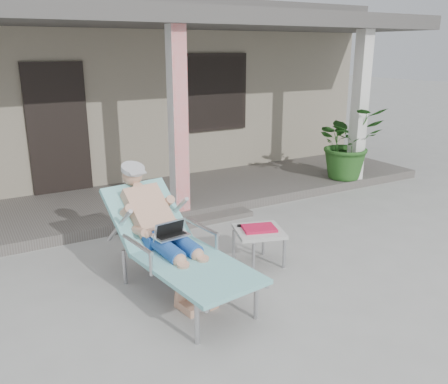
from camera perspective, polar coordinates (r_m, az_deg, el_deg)
ground at (r=5.41m, az=4.50°, el=-10.05°), size 60.00×60.00×0.00m
house at (r=10.84m, az=-15.35°, el=12.20°), size 10.40×5.40×3.30m
porch_deck at (r=7.86m, az=-7.84°, el=-0.83°), size 10.00×2.00×0.15m
porch_overhang at (r=7.44m, az=-8.55°, el=19.36°), size 10.00×2.30×2.85m
porch_step at (r=6.87m, az=-4.18°, el=-3.68°), size 2.00×0.30×0.07m
lounger at (r=4.86m, az=-6.83°, el=-2.82°), size 1.03×2.11×1.33m
side_table at (r=5.51m, az=4.22°, el=-4.94°), size 0.67×0.67×0.48m
potted_palm at (r=8.92m, az=14.69°, el=5.79°), size 1.40×1.28×1.32m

